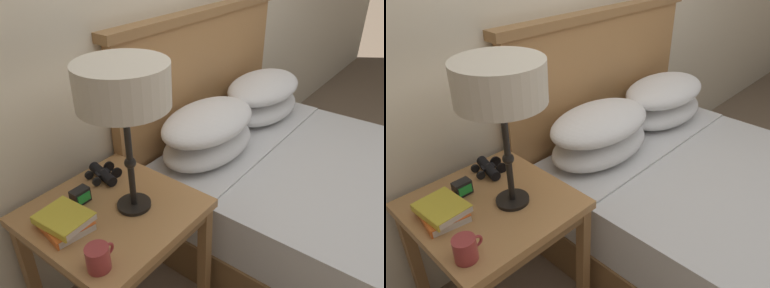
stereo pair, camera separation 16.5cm
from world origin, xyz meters
TOP-DOWN VIEW (x-y plane):
  - nightstand at (-0.69, 0.68)m, footprint 0.58×0.58m
  - bed at (0.28, 0.12)m, footprint 1.43×1.97m
  - table_lamp at (-0.63, 0.63)m, footprint 0.31×0.31m
  - book_on_nightstand at (-0.87, 0.74)m, footprint 0.17×0.20m
  - book_stacked_on_top at (-0.87, 0.74)m, footprint 0.16×0.19m
  - binoculars_pair at (-0.58, 0.86)m, footprint 0.15×0.16m
  - coffee_mug at (-0.91, 0.50)m, footprint 0.10×0.08m
  - alarm_clock at (-0.74, 0.81)m, footprint 0.07×0.05m

SIDE VIEW (x-z plane):
  - bed at x=0.28m, z-range -0.28..0.90m
  - nightstand at x=-0.69m, z-range 0.22..0.84m
  - book_on_nightstand at x=-0.87m, z-range 0.61..0.64m
  - binoculars_pair at x=-0.58m, z-range 0.61..0.66m
  - alarm_clock at x=-0.74m, z-range 0.61..0.67m
  - coffee_mug at x=-0.91m, z-range 0.61..0.70m
  - book_stacked_on_top at x=-0.87m, z-range 0.64..0.67m
  - table_lamp at x=-0.63m, z-range 0.81..1.37m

